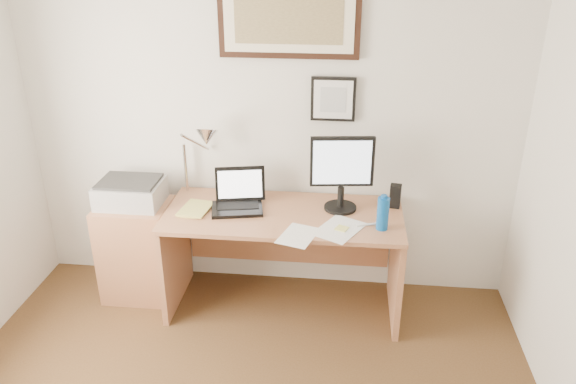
# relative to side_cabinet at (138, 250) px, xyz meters

# --- Properties ---
(wall_back) EXTENTS (3.50, 0.02, 2.50)m
(wall_back) POSITION_rel_side_cabinet_xyz_m (0.92, 0.32, 0.89)
(wall_back) COLOR silver
(wall_back) RESTS_ON ground
(side_cabinet) EXTENTS (0.50, 0.40, 0.73)m
(side_cabinet) POSITION_rel_side_cabinet_xyz_m (0.00, 0.00, 0.00)
(side_cabinet) COLOR #A06543
(side_cabinet) RESTS_ON floor
(water_bottle) EXTENTS (0.08, 0.08, 0.22)m
(water_bottle) POSITION_rel_side_cabinet_xyz_m (1.72, -0.20, 0.49)
(water_bottle) COLOR #0C4FA0
(water_bottle) RESTS_ON desk
(bottle_cap) EXTENTS (0.04, 0.04, 0.02)m
(bottle_cap) POSITION_rel_side_cabinet_xyz_m (1.72, -0.20, 0.61)
(bottle_cap) COLOR #0C4FA0
(bottle_cap) RESTS_ON water_bottle
(speaker) EXTENTS (0.08, 0.07, 0.16)m
(speaker) POSITION_rel_side_cabinet_xyz_m (1.82, 0.13, 0.47)
(speaker) COLOR black
(speaker) RESTS_ON desk
(paper_sheet_a) EXTENTS (0.28, 0.33, 0.00)m
(paper_sheet_a) POSITION_rel_side_cabinet_xyz_m (1.20, -0.35, 0.39)
(paper_sheet_a) COLOR white
(paper_sheet_a) RESTS_ON desk
(paper_sheet_b) EXTENTS (0.37, 0.41, 0.00)m
(paper_sheet_b) POSITION_rel_side_cabinet_xyz_m (1.45, -0.24, 0.39)
(paper_sheet_b) COLOR white
(paper_sheet_b) RESTS_ON desk
(sticky_pad) EXTENTS (0.10, 0.10, 0.01)m
(sticky_pad) POSITION_rel_side_cabinet_xyz_m (1.47, -0.24, 0.39)
(sticky_pad) COLOR #DFDC69
(sticky_pad) RESTS_ON desk
(marker_pen) EXTENTS (0.14, 0.06, 0.02)m
(marker_pen) POSITION_rel_side_cabinet_xyz_m (1.63, -0.17, 0.39)
(marker_pen) COLOR white
(marker_pen) RESTS_ON desk
(book) EXTENTS (0.22, 0.28, 0.02)m
(book) POSITION_rel_side_cabinet_xyz_m (0.38, -0.06, 0.39)
(book) COLOR #C9C35E
(book) RESTS_ON desk
(desk) EXTENTS (1.60, 0.70, 0.75)m
(desk) POSITION_rel_side_cabinet_xyz_m (1.07, 0.04, 0.15)
(desk) COLOR #A06543
(desk) RESTS_ON floor
(laptop) EXTENTS (0.38, 0.36, 0.26)m
(laptop) POSITION_rel_side_cabinet_xyz_m (0.75, 0.00, 0.44)
(laptop) COLOR black
(laptop) RESTS_ON desk
(lcd_monitor) EXTENTS (0.42, 0.22, 0.52)m
(lcd_monitor) POSITION_rel_side_cabinet_xyz_m (1.45, 0.05, 0.68)
(lcd_monitor) COLOR black
(lcd_monitor) RESTS_ON desk
(printer) EXTENTS (0.44, 0.34, 0.18)m
(printer) POSITION_rel_side_cabinet_xyz_m (-0.01, 0.02, 0.45)
(printer) COLOR #A7A7AA
(printer) RESTS_ON side_cabinet
(desk_lamp) EXTENTS (0.29, 0.27, 0.53)m
(desk_lamp) POSITION_rel_side_cabinet_xyz_m (0.51, 0.13, 0.82)
(desk_lamp) COLOR silver
(desk_lamp) RESTS_ON desk
(picture_large) EXTENTS (0.92, 0.04, 0.47)m
(picture_large) POSITION_rel_side_cabinet_xyz_m (1.07, 0.29, 1.59)
(picture_large) COLOR black
(picture_large) RESTS_ON wall_back
(picture_small) EXTENTS (0.30, 0.03, 0.30)m
(picture_small) POSITION_rel_side_cabinet_xyz_m (1.37, 0.29, 1.09)
(picture_small) COLOR black
(picture_small) RESTS_ON wall_back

